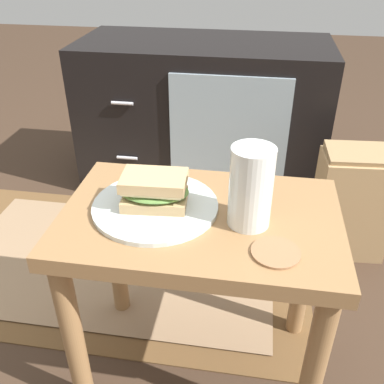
% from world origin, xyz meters
% --- Properties ---
extents(ground_plane, '(8.00, 8.00, 0.00)m').
position_xyz_m(ground_plane, '(0.00, 0.00, 0.00)').
color(ground_plane, '#3D2B1E').
extents(side_table, '(0.56, 0.36, 0.46)m').
position_xyz_m(side_table, '(0.00, 0.00, 0.37)').
color(side_table, olive).
rests_on(side_table, ground).
extents(tv_cabinet, '(0.96, 0.46, 0.58)m').
position_xyz_m(tv_cabinet, '(-0.12, 0.95, 0.29)').
color(tv_cabinet, black).
rests_on(tv_cabinet, ground).
extents(area_rug, '(1.26, 0.72, 0.01)m').
position_xyz_m(area_rug, '(-0.33, 0.33, 0.00)').
color(area_rug, brown).
rests_on(area_rug, ground).
extents(plate, '(0.26, 0.26, 0.01)m').
position_xyz_m(plate, '(-0.09, 0.01, 0.47)').
color(plate, silver).
rests_on(plate, side_table).
extents(sandwich_front, '(0.14, 0.10, 0.07)m').
position_xyz_m(sandwich_front, '(-0.09, 0.01, 0.50)').
color(sandwich_front, tan).
rests_on(sandwich_front, plate).
extents(beer_glass, '(0.08, 0.08, 0.16)m').
position_xyz_m(beer_glass, '(0.10, -0.01, 0.54)').
color(beer_glass, silver).
rests_on(beer_glass, side_table).
extents(coaster, '(0.09, 0.09, 0.01)m').
position_xyz_m(coaster, '(0.15, -0.10, 0.46)').
color(coaster, '#996B47').
rests_on(coaster, side_table).
extents(paper_bag, '(0.24, 0.16, 0.38)m').
position_xyz_m(paper_bag, '(0.42, 0.53, 0.18)').
color(paper_bag, tan).
rests_on(paper_bag, ground).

